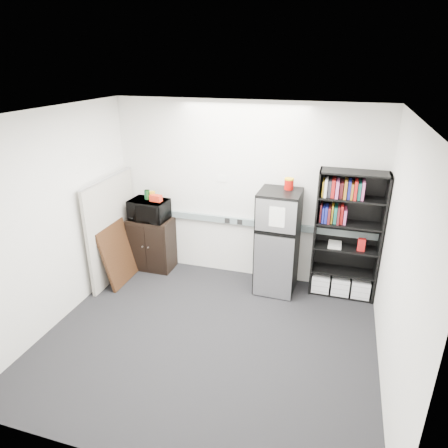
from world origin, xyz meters
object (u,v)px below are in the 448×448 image
cubicle_partition (112,229)px  refrigerator (277,242)px  cabinet (152,244)px  bookshelf (347,237)px  microwave (149,210)px

cubicle_partition → refrigerator: cubicle_partition is taller
cabinet → refrigerator: size_ratio=0.56×
bookshelf → cabinet: size_ratio=2.15×
bookshelf → cubicle_partition: bearing=-171.9°
microwave → refrigerator: 2.07m
bookshelf → refrigerator: bearing=-171.3°
cubicle_partition → microwave: cubicle_partition is taller
refrigerator → bookshelf: bearing=10.3°
bookshelf → cubicle_partition: 3.46m
bookshelf → microwave: size_ratio=3.16×
cubicle_partition → microwave: size_ratio=2.77×
cabinet → refrigerator: bearing=-2.2°
bookshelf → microwave: bookshelf is taller
refrigerator → microwave: bearing=179.8°
bookshelf → cabinet: bookshelf is taller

